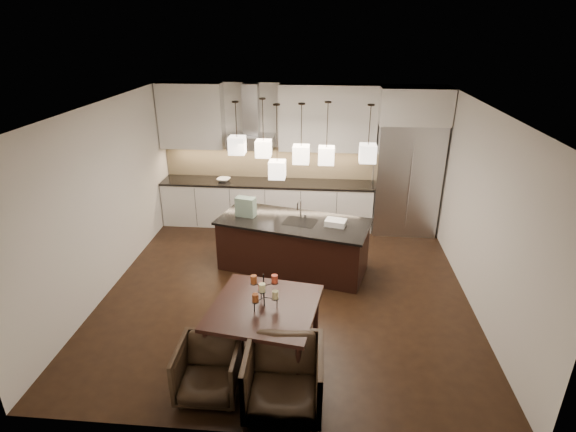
# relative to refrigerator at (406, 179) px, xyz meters

# --- Properties ---
(floor) EXTENTS (5.50, 5.50, 0.02)m
(floor) POSITION_rel_refrigerator_xyz_m (-2.10, -2.38, -1.08)
(floor) COLOR black
(floor) RESTS_ON ground
(ceiling) EXTENTS (5.50, 5.50, 0.02)m
(ceiling) POSITION_rel_refrigerator_xyz_m (-2.10, -2.38, 1.73)
(ceiling) COLOR white
(ceiling) RESTS_ON wall_back
(wall_back) EXTENTS (5.50, 0.02, 2.80)m
(wall_back) POSITION_rel_refrigerator_xyz_m (-2.10, 0.38, 0.32)
(wall_back) COLOR silver
(wall_back) RESTS_ON ground
(wall_front) EXTENTS (5.50, 0.02, 2.80)m
(wall_front) POSITION_rel_refrigerator_xyz_m (-2.10, -5.14, 0.32)
(wall_front) COLOR silver
(wall_front) RESTS_ON ground
(wall_left) EXTENTS (0.02, 5.50, 2.80)m
(wall_left) POSITION_rel_refrigerator_xyz_m (-4.86, -2.38, 0.32)
(wall_left) COLOR silver
(wall_left) RESTS_ON ground
(wall_right) EXTENTS (0.02, 5.50, 2.80)m
(wall_right) POSITION_rel_refrigerator_xyz_m (0.66, -2.38, 0.32)
(wall_right) COLOR silver
(wall_right) RESTS_ON ground
(refrigerator) EXTENTS (1.20, 0.72, 2.15)m
(refrigerator) POSITION_rel_refrigerator_xyz_m (0.00, 0.00, 0.00)
(refrigerator) COLOR #B7B7BA
(refrigerator) RESTS_ON floor
(fridge_panel) EXTENTS (1.26, 0.72, 0.65)m
(fridge_panel) POSITION_rel_refrigerator_xyz_m (0.00, 0.00, 1.40)
(fridge_panel) COLOR silver
(fridge_panel) RESTS_ON refrigerator
(lower_cabinets) EXTENTS (4.21, 0.62, 0.88)m
(lower_cabinets) POSITION_rel_refrigerator_xyz_m (-2.73, 0.05, -0.64)
(lower_cabinets) COLOR silver
(lower_cabinets) RESTS_ON floor
(countertop) EXTENTS (4.21, 0.66, 0.04)m
(countertop) POSITION_rel_refrigerator_xyz_m (-2.73, 0.05, -0.17)
(countertop) COLOR black
(countertop) RESTS_ON lower_cabinets
(backsplash) EXTENTS (4.21, 0.02, 0.63)m
(backsplash) POSITION_rel_refrigerator_xyz_m (-2.73, 0.35, 0.16)
(backsplash) COLOR #D2BA8A
(backsplash) RESTS_ON countertop
(upper_cab_left) EXTENTS (1.25, 0.35, 1.25)m
(upper_cab_left) POSITION_rel_refrigerator_xyz_m (-4.20, 0.19, 1.10)
(upper_cab_left) COLOR silver
(upper_cab_left) RESTS_ON wall_back
(upper_cab_right) EXTENTS (1.85, 0.35, 1.25)m
(upper_cab_right) POSITION_rel_refrigerator_xyz_m (-1.55, 0.19, 1.10)
(upper_cab_right) COLOR silver
(upper_cab_right) RESTS_ON wall_back
(hood_canopy) EXTENTS (0.90, 0.52, 0.24)m
(hood_canopy) POSITION_rel_refrigerator_xyz_m (-3.03, 0.10, 0.65)
(hood_canopy) COLOR #B7B7BA
(hood_canopy) RESTS_ON wall_back
(hood_chimney) EXTENTS (0.30, 0.28, 0.96)m
(hood_chimney) POSITION_rel_refrigerator_xyz_m (-3.03, 0.21, 1.24)
(hood_chimney) COLOR #B7B7BA
(hood_chimney) RESTS_ON hood_canopy
(fruit_bowl) EXTENTS (0.30, 0.30, 0.06)m
(fruit_bowl) POSITION_rel_refrigerator_xyz_m (-3.59, 0.00, -0.12)
(fruit_bowl) COLOR silver
(fruit_bowl) RESTS_ON countertop
(island_body) EXTENTS (2.54, 1.49, 0.84)m
(island_body) POSITION_rel_refrigerator_xyz_m (-2.05, -1.72, -0.66)
(island_body) COLOR black
(island_body) RESTS_ON floor
(island_top) EXTENTS (2.63, 1.59, 0.04)m
(island_top) POSITION_rel_refrigerator_xyz_m (-2.05, -1.72, -0.22)
(island_top) COLOR black
(island_top) RESTS_ON island_body
(faucet) EXTENTS (0.15, 0.24, 0.36)m
(faucet) POSITION_rel_refrigerator_xyz_m (-1.94, -1.66, -0.02)
(faucet) COLOR silver
(faucet) RESTS_ON island_top
(tote_bag) EXTENTS (0.35, 0.24, 0.32)m
(tote_bag) POSITION_rel_refrigerator_xyz_m (-2.86, -1.59, -0.04)
(tote_bag) COLOR #16472E
(tote_bag) RESTS_ON island_top
(food_container) EXTENTS (0.37, 0.30, 0.10)m
(food_container) POSITION_rel_refrigerator_xyz_m (-1.37, -1.85, -0.15)
(food_container) COLOR silver
(food_container) RESTS_ON island_top
(dining_table) EXTENTS (1.40, 1.40, 0.74)m
(dining_table) POSITION_rel_refrigerator_xyz_m (-2.23, -3.95, -0.71)
(dining_table) COLOR black
(dining_table) RESTS_ON floor
(candelabra) EXTENTS (0.40, 0.40, 0.43)m
(candelabra) POSITION_rel_refrigerator_xyz_m (-2.23, -3.95, -0.12)
(candelabra) COLOR black
(candelabra) RESTS_ON dining_table
(candle_a) EXTENTS (0.09, 0.09, 0.10)m
(candle_a) POSITION_rel_refrigerator_xyz_m (-2.09, -3.97, -0.16)
(candle_a) COLOR #F2ECA6
(candle_a) RESTS_ON candelabra
(candle_b) EXTENTS (0.09, 0.09, 0.10)m
(candle_b) POSITION_rel_refrigerator_xyz_m (-2.28, -3.82, -0.16)
(candle_b) COLOR #C74129
(candle_b) RESTS_ON candelabra
(candle_c) EXTENTS (0.09, 0.09, 0.10)m
(candle_c) POSITION_rel_refrigerator_xyz_m (-2.32, -4.06, -0.16)
(candle_c) COLOR #984920
(candle_c) RESTS_ON candelabra
(candle_d) EXTENTS (0.09, 0.09, 0.10)m
(candle_d) POSITION_rel_refrigerator_xyz_m (-2.11, -3.88, -0.00)
(candle_d) COLOR #C74129
(candle_d) RESTS_ON candelabra
(candle_e) EXTENTS (0.09, 0.09, 0.10)m
(candle_e) POSITION_rel_refrigerator_xyz_m (-2.35, -3.91, -0.00)
(candle_e) COLOR #984920
(candle_e) RESTS_ON candelabra
(candle_f) EXTENTS (0.09, 0.09, 0.10)m
(candle_f) POSITION_rel_refrigerator_xyz_m (-2.23, -4.08, -0.00)
(candle_f) COLOR #F2ECA6
(candle_f) RESTS_ON candelabra
(armchair_left) EXTENTS (0.69, 0.71, 0.64)m
(armchair_left) POSITION_rel_refrigerator_xyz_m (-2.76, -4.61, -0.76)
(armchair_left) COLOR black
(armchair_left) RESTS_ON floor
(armchair_right) EXTENTS (0.83, 0.85, 0.76)m
(armchair_right) POSITION_rel_refrigerator_xyz_m (-1.92, -4.74, -0.69)
(armchair_right) COLOR black
(armchair_right) RESTS_ON floor
(pendant_a) EXTENTS (0.24, 0.24, 0.26)m
(pendant_a) POSITION_rel_refrigerator_xyz_m (-2.89, -1.87, 1.07)
(pendant_a) COLOR beige
(pendant_a) RESTS_ON ceiling
(pendant_b) EXTENTS (0.24, 0.24, 0.26)m
(pendant_b) POSITION_rel_refrigerator_xyz_m (-2.54, -1.55, 0.94)
(pendant_b) COLOR beige
(pendant_b) RESTS_ON ceiling
(pendant_c) EXTENTS (0.24, 0.24, 0.26)m
(pendant_c) POSITION_rel_refrigerator_xyz_m (-1.93, -1.96, 0.98)
(pendant_c) COLOR beige
(pendant_c) RESTS_ON ceiling
(pendant_d) EXTENTS (0.24, 0.24, 0.26)m
(pendant_d) POSITION_rel_refrigerator_xyz_m (-1.55, -1.78, 0.92)
(pendant_d) COLOR beige
(pendant_d) RESTS_ON ceiling
(pendant_e) EXTENTS (0.24, 0.24, 0.26)m
(pendant_e) POSITION_rel_refrigerator_xyz_m (-0.95, -1.97, 1.02)
(pendant_e) COLOR beige
(pendant_e) RESTS_ON ceiling
(pendant_f) EXTENTS (0.24, 0.24, 0.26)m
(pendant_f) POSITION_rel_refrigerator_xyz_m (-2.27, -2.06, 0.77)
(pendant_f) COLOR beige
(pendant_f) RESTS_ON ceiling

